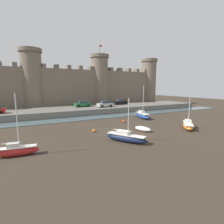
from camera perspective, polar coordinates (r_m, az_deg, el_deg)
The scene contains 14 objects.
ground_plane at distance 25.72m, azimuth 3.62°, elevation -6.97°, with size 160.00×160.00×0.00m, color #382D23.
water_channel at distance 37.97m, azimuth -7.31°, elevation -1.90°, with size 80.00×4.50×0.10m, color slate.
quay_road at distance 44.65m, azimuth -10.57°, elevation 0.46°, with size 71.33×10.00×1.45m, color #666059.
castle at distance 53.51m, azimuth -13.84°, elevation 8.56°, with size 65.19×5.86×19.56m.
sailboat_midflat_right at distance 31.07m, azimuth 23.58°, elevation -3.95°, with size 4.80×4.74×5.04m.
rowboat_foreground_left at distance 27.22m, azimuth 10.04°, elevation -5.39°, with size 1.91×3.02×0.73m.
sailboat_foreground_centre at distance 19.94m, azimuth -28.64°, elevation -10.93°, with size 4.14×1.38×6.19m.
sailboat_midflat_centre at distance 37.82m, azimuth 9.88°, elevation -1.06°, with size 2.55×5.55×6.93m.
sailboat_near_channel_left at distance 21.80m, azimuth 4.57°, elevation -8.28°, with size 4.00×5.35×5.46m.
mooring_buoy_mid_mud at distance 32.93m, azimuth 3.80°, elevation -3.09°, with size 0.51×0.51×0.51m, color #E04C1E.
mooring_buoy_near_shore at distance 26.40m, azimuth -5.93°, elevation -6.07°, with size 0.47×0.47×0.47m, color orange.
car_quay_east at distance 46.41m, azimuth -9.56°, elevation 2.66°, with size 4.18×2.05×1.62m.
car_quay_centre_west at distance 45.32m, azimuth -2.23°, elevation 2.64°, with size 4.18×2.05×1.62m.
car_quay_centre_east at distance 51.61m, azimuth 2.74°, elevation 3.35°, with size 4.18×2.05×1.62m.
Camera 1 is at (-12.91, -21.17, 6.85)m, focal length 28.00 mm.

